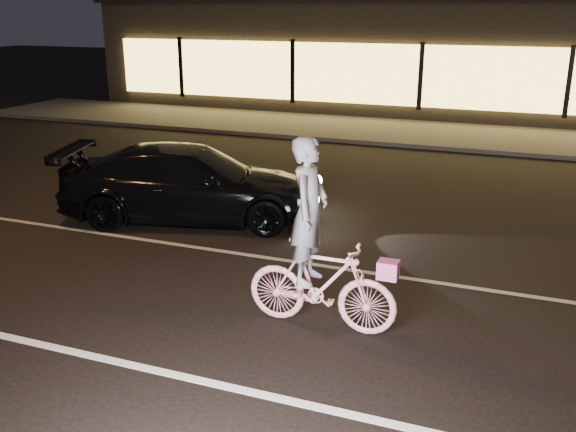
% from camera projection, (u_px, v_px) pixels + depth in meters
% --- Properties ---
extents(ground, '(90.00, 90.00, 0.00)m').
position_uv_depth(ground, '(214.00, 312.00, 8.41)').
color(ground, black).
rests_on(ground, ground).
extents(lane_stripe_near, '(60.00, 0.12, 0.01)m').
position_uv_depth(lane_stripe_near, '(151.00, 369.00, 7.09)').
color(lane_stripe_near, silver).
rests_on(lane_stripe_near, ground).
extents(lane_stripe_far, '(60.00, 0.10, 0.01)m').
position_uv_depth(lane_stripe_far, '(272.00, 258.00, 10.19)').
color(lane_stripe_far, gray).
rests_on(lane_stripe_far, ground).
extents(sidewalk, '(30.00, 4.00, 0.12)m').
position_uv_depth(sidewalk, '(407.00, 133.00, 19.91)').
color(sidewalk, '#383533').
rests_on(sidewalk, ground).
extents(storefront, '(25.40, 8.42, 4.20)m').
position_uv_depth(storefront, '(441.00, 51.00, 24.54)').
color(storefront, black).
rests_on(storefront, ground).
extents(cyclist, '(1.91, 0.66, 2.40)m').
position_uv_depth(cyclist, '(318.00, 263.00, 7.79)').
color(cyclist, '#F03E70').
rests_on(cyclist, ground).
extents(sedan, '(5.13, 3.19, 1.39)m').
position_uv_depth(sedan, '(191.00, 183.00, 11.85)').
color(sedan, black).
rests_on(sedan, ground).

